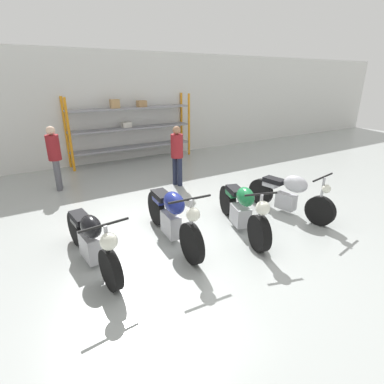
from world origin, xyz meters
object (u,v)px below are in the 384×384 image
object	(u,v)px
motorcycle_green	(243,209)
motorcycle_blue	(172,215)
motorcycle_silver	(289,194)
person_near_rack	(54,153)
shelving_rack	(132,126)
motorcycle_black	(91,239)
person_browsing	(177,151)

from	to	relation	value
motorcycle_green	motorcycle_blue	bearing A→B (deg)	-86.70
motorcycle_silver	motorcycle_blue	bearing A→B (deg)	-105.51
person_near_rack	motorcycle_silver	bearing A→B (deg)	150.08
shelving_rack	motorcycle_green	size ratio (longest dim) A/B	2.08
shelving_rack	person_near_rack	distance (m)	3.32
motorcycle_black	person_browsing	distance (m)	3.93
shelving_rack	person_browsing	size ratio (longest dim) A/B	2.69
motorcycle_silver	person_browsing	xyz separation A→B (m)	(-1.12, 2.86, 0.48)
motorcycle_silver	person_browsing	bearing A→B (deg)	-168.39
motorcycle_blue	motorcycle_silver	world-z (taller)	motorcycle_blue
person_near_rack	motorcycle_green	bearing A→B (deg)	138.18
motorcycle_silver	person_near_rack	size ratio (longest dim) A/B	1.22
motorcycle_silver	motorcycle_black	bearing A→B (deg)	-103.82
shelving_rack	motorcycle_black	bearing A→B (deg)	-117.02
motorcycle_green	person_near_rack	bearing A→B (deg)	-131.22
motorcycle_black	motorcycle_green	world-z (taller)	motorcycle_green
person_browsing	person_near_rack	bearing A→B (deg)	-43.29
shelving_rack	person_browsing	bearing A→B (deg)	-89.44
motorcycle_black	motorcycle_green	distance (m)	2.73
motorcycle_black	person_browsing	bearing A→B (deg)	125.86
motorcycle_black	motorcycle_blue	bearing A→B (deg)	83.79
motorcycle_green	person_near_rack	size ratio (longest dim) A/B	1.25
motorcycle_green	motorcycle_silver	bearing A→B (deg)	110.17
motorcycle_green	motorcycle_silver	world-z (taller)	motorcycle_green
motorcycle_silver	person_near_rack	bearing A→B (deg)	-146.52
motorcycle_green	shelving_rack	bearing A→B (deg)	-164.36
motorcycle_black	person_browsing	size ratio (longest dim) A/B	1.33
motorcycle_blue	person_browsing	size ratio (longest dim) A/B	1.37
person_near_rack	motorcycle_blue	bearing A→B (deg)	124.75
motorcycle_green	person_browsing	world-z (taller)	person_browsing
motorcycle_blue	motorcycle_green	world-z (taller)	motorcycle_blue
motorcycle_green	motorcycle_black	bearing A→B (deg)	-79.96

